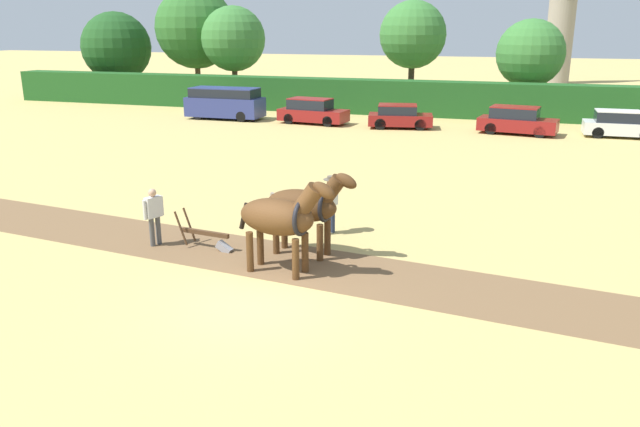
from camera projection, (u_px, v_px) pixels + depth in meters
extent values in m
plane|color=tan|center=(259.00, 301.00, 14.08)|extent=(240.00, 240.00, 0.00)
cube|color=brown|center=(152.00, 239.00, 18.16)|extent=(30.22, 6.04, 0.01)
cube|color=#1E511E|center=(441.00, 99.00, 42.44)|extent=(68.64, 1.90, 2.36)
cylinder|color=#4C3823|center=(119.00, 82.00, 54.33)|extent=(0.44, 0.44, 2.60)
sphere|color=#1E4C1E|center=(116.00, 47.00, 53.48)|extent=(5.88, 5.88, 5.88)
cylinder|color=brown|center=(198.00, 75.00, 52.51)|extent=(0.44, 0.44, 3.97)
sphere|color=#2D6628|center=(195.00, 28.00, 51.42)|extent=(6.58, 6.58, 6.58)
cylinder|color=brown|center=(235.00, 80.00, 49.87)|extent=(0.44, 0.44, 3.60)
sphere|color=#387533|center=(233.00, 39.00, 48.95)|extent=(5.03, 5.03, 5.03)
cylinder|color=#423323|center=(411.00, 82.00, 46.04)|extent=(0.44, 0.44, 4.02)
sphere|color=#387533|center=(413.00, 35.00, 45.08)|extent=(4.83, 4.83, 4.83)
cylinder|color=#4C3823|center=(527.00, 94.00, 43.34)|extent=(0.44, 0.44, 2.89)
sphere|color=#387533|center=(530.00, 53.00, 42.56)|extent=(4.61, 4.61, 4.61)
cylinder|color=gray|center=(559.00, 41.00, 66.22)|extent=(2.77, 2.77, 8.89)
ellipsoid|color=#513319|center=(277.00, 217.00, 15.36)|extent=(2.07, 1.18, 0.92)
cylinder|color=#513319|center=(305.00, 252.00, 15.60)|extent=(0.18, 0.18, 1.04)
cylinder|color=#513319|center=(296.00, 259.00, 15.14)|extent=(0.18, 0.18, 1.04)
cylinder|color=#513319|center=(260.00, 245.00, 16.11)|extent=(0.18, 0.18, 1.04)
cylinder|color=#513319|center=(250.00, 252.00, 15.65)|extent=(0.18, 0.18, 1.04)
cylinder|color=#513319|center=(307.00, 201.00, 14.88)|extent=(0.87, 0.52, 0.93)
ellipsoid|color=#513319|center=(324.00, 190.00, 14.62)|extent=(0.70, 0.33, 0.54)
cube|color=black|center=(315.00, 194.00, 14.75)|extent=(0.44, 0.13, 0.58)
cylinder|color=black|center=(244.00, 216.00, 15.75)|extent=(0.31, 0.15, 0.71)
torus|color=black|center=(302.00, 217.00, 15.06)|extent=(0.21, 0.94, 0.93)
ellipsoid|color=#513319|center=(301.00, 205.00, 16.59)|extent=(2.10, 1.11, 0.85)
cylinder|color=#513319|center=(327.00, 237.00, 16.80)|extent=(0.18, 0.18, 1.00)
cylinder|color=#513319|center=(320.00, 243.00, 16.38)|extent=(0.18, 0.18, 1.00)
cylinder|color=#513319|center=(284.00, 231.00, 17.32)|extent=(0.18, 0.18, 1.00)
cylinder|color=#513319|center=(276.00, 236.00, 16.89)|extent=(0.18, 0.18, 1.00)
cylinder|color=#513319|center=(331.00, 191.00, 16.11)|extent=(0.84, 0.49, 0.91)
ellipsoid|color=#513319|center=(346.00, 181.00, 15.86)|extent=(0.70, 0.33, 0.54)
cube|color=gray|center=(338.00, 185.00, 15.99)|extent=(0.43, 0.13, 0.58)
cylinder|color=gray|center=(270.00, 205.00, 16.99)|extent=(0.31, 0.15, 0.71)
torus|color=black|center=(326.00, 206.00, 16.30)|extent=(0.21, 0.88, 0.87)
cube|color=#4C331E|center=(205.00, 233.00, 17.29)|extent=(1.50, 0.27, 0.12)
cube|color=#939399|center=(224.00, 248.00, 17.16)|extent=(0.50, 0.25, 0.39)
cylinder|color=#4C331E|center=(189.00, 224.00, 17.70)|extent=(0.40, 0.10, 0.96)
cylinder|color=#4C331E|center=(181.00, 228.00, 17.35)|extent=(0.40, 0.10, 0.96)
cylinder|color=#4C4C4C|center=(158.00, 230.00, 17.64)|extent=(0.14, 0.14, 0.83)
cylinder|color=#4C4C4C|center=(152.00, 232.00, 17.48)|extent=(0.14, 0.14, 0.83)
cube|color=silver|center=(153.00, 207.00, 17.36)|extent=(0.36, 0.52, 0.59)
sphere|color=tan|center=(152.00, 193.00, 17.24)|extent=(0.22, 0.22, 0.22)
cylinder|color=silver|center=(162.00, 206.00, 17.58)|extent=(0.09, 0.09, 0.55)
cylinder|color=silver|center=(145.00, 210.00, 17.15)|extent=(0.09, 0.09, 0.55)
cylinder|color=#28334C|center=(333.00, 219.00, 18.65)|extent=(0.14, 0.14, 0.86)
cylinder|color=#28334C|center=(329.00, 220.00, 18.47)|extent=(0.14, 0.14, 0.86)
cube|color=silver|center=(331.00, 196.00, 18.35)|extent=(0.33, 0.54, 0.61)
sphere|color=tan|center=(331.00, 182.00, 18.22)|extent=(0.23, 0.23, 0.23)
cylinder|color=silver|center=(336.00, 194.00, 18.59)|extent=(0.09, 0.09, 0.57)
cylinder|color=silver|center=(325.00, 199.00, 18.12)|extent=(0.09, 0.09, 0.57)
cylinder|color=#665B4C|center=(331.00, 179.00, 18.20)|extent=(0.44, 0.44, 0.02)
cylinder|color=#665B4C|center=(331.00, 178.00, 18.19)|extent=(0.22, 0.22, 0.10)
cube|color=navy|center=(225.00, 107.00, 41.33)|extent=(5.07, 2.01, 1.24)
cube|color=black|center=(224.00, 93.00, 41.06)|extent=(4.46, 1.81, 0.58)
cube|color=navy|center=(224.00, 88.00, 40.97)|extent=(4.46, 1.81, 0.06)
cylinder|color=black|center=(252.00, 113.00, 41.81)|extent=(0.68, 0.22, 0.68)
cylinder|color=black|center=(241.00, 117.00, 40.19)|extent=(0.68, 0.22, 0.68)
cylinder|color=black|center=(210.00, 111.00, 42.73)|extent=(0.68, 0.22, 0.68)
cylinder|color=black|center=(198.00, 115.00, 41.11)|extent=(0.68, 0.22, 0.68)
cube|color=maroon|center=(313.00, 115.00, 39.41)|extent=(4.51, 2.22, 0.73)
cube|color=black|center=(310.00, 104.00, 39.30)|extent=(2.77, 1.84, 0.61)
cube|color=maroon|center=(310.00, 99.00, 39.20)|extent=(2.77, 1.84, 0.06)
cylinder|color=black|center=(337.00, 118.00, 39.58)|extent=(0.68, 0.30, 0.66)
cylinder|color=black|center=(328.00, 121.00, 38.29)|extent=(0.68, 0.30, 0.66)
cylinder|color=black|center=(299.00, 116.00, 40.66)|extent=(0.68, 0.30, 0.66)
cylinder|color=black|center=(289.00, 119.00, 39.36)|extent=(0.68, 0.30, 0.66)
cube|color=maroon|center=(400.00, 120.00, 37.74)|extent=(4.08, 2.46, 0.66)
cube|color=black|center=(398.00, 110.00, 37.59)|extent=(2.55, 2.00, 0.52)
cube|color=maroon|center=(398.00, 105.00, 37.51)|extent=(2.55, 2.00, 0.06)
cylinder|color=black|center=(420.00, 121.00, 38.39)|extent=(0.70, 0.34, 0.67)
cylinder|color=black|center=(420.00, 125.00, 36.90)|extent=(0.70, 0.34, 0.67)
cylinder|color=black|center=(381.00, 120.00, 38.68)|extent=(0.70, 0.34, 0.67)
cylinder|color=black|center=(380.00, 124.00, 37.19)|extent=(0.70, 0.34, 0.67)
cube|color=maroon|center=(518.00, 125.00, 35.62)|extent=(4.54, 2.40, 0.72)
cube|color=black|center=(515.00, 113.00, 35.52)|extent=(2.81, 1.97, 0.60)
cube|color=maroon|center=(515.00, 107.00, 35.43)|extent=(2.81, 1.97, 0.06)
cylinder|color=black|center=(544.00, 128.00, 35.77)|extent=(0.69, 0.32, 0.66)
cylinder|color=black|center=(540.00, 132.00, 34.45)|extent=(0.69, 0.32, 0.66)
cylinder|color=black|center=(496.00, 125.00, 36.92)|extent=(0.69, 0.32, 0.66)
cylinder|color=black|center=(491.00, 129.00, 35.59)|extent=(0.69, 0.32, 0.66)
cube|color=silver|center=(620.00, 128.00, 34.64)|extent=(3.86, 1.77, 0.68)
cube|color=black|center=(618.00, 117.00, 34.52)|extent=(2.32, 1.58, 0.57)
cube|color=silver|center=(618.00, 111.00, 34.43)|extent=(2.32, 1.58, 0.06)
cylinder|color=black|center=(595.00, 129.00, 35.73)|extent=(0.63, 0.23, 0.62)
cylinder|color=black|center=(598.00, 133.00, 34.35)|extent=(0.63, 0.23, 0.62)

